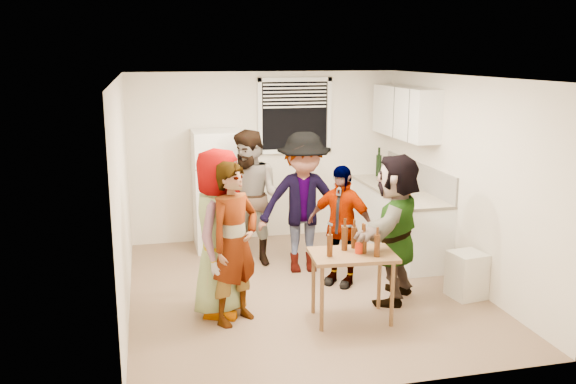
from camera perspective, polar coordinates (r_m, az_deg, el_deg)
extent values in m
cube|color=white|center=(8.75, -6.50, 0.19)|extent=(0.70, 0.70, 1.70)
cube|color=white|center=(8.79, 10.25, -2.70)|extent=(0.60, 2.20, 0.86)
cube|color=beige|center=(8.68, 10.36, 0.16)|extent=(0.64, 2.22, 0.04)
cube|color=beige|center=(8.76, 12.13, 1.53)|extent=(0.03, 2.20, 0.36)
cube|color=white|center=(8.75, 10.91, 7.34)|extent=(0.34, 1.60, 0.70)
cylinder|color=white|center=(8.53, 10.65, 0.07)|extent=(0.11, 0.11, 0.25)
cylinder|color=black|center=(9.53, 8.45, 1.48)|extent=(0.08, 0.08, 0.33)
cylinder|color=#47230C|center=(8.17, 11.19, -0.52)|extent=(0.06, 0.06, 0.24)
cylinder|color=#1A30AC|center=(8.00, 10.70, -0.79)|extent=(0.10, 0.10, 0.13)
cube|color=#F3BE57|center=(8.95, 11.11, 1.13)|extent=(0.02, 0.18, 0.15)
cube|color=silver|center=(7.37, 16.38, -7.57)|extent=(0.41, 0.41, 0.53)
cylinder|color=#47230C|center=(6.46, 5.30, -5.43)|extent=(0.07, 0.07, 0.25)
cylinder|color=red|center=(6.38, 6.63, -5.71)|extent=(0.08, 0.08, 0.11)
imported|color=gray|center=(6.82, -6.31, -11.05)|extent=(2.01, 1.58, 0.57)
imported|color=#141933|center=(6.60, -4.88, -11.88)|extent=(1.51, 1.74, 0.41)
imported|color=brown|center=(8.27, -3.34, -6.64)|extent=(1.79, 1.95, 0.68)
imported|color=#3C3C41|center=(8.00, 1.43, -7.30)|extent=(1.31, 1.89, 0.67)
imported|color=black|center=(7.58, 4.83, -8.51)|extent=(1.64, 1.67, 0.36)
imported|color=#E56A4D|center=(7.22, 9.80, -9.79)|extent=(2.30, 2.28, 0.50)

